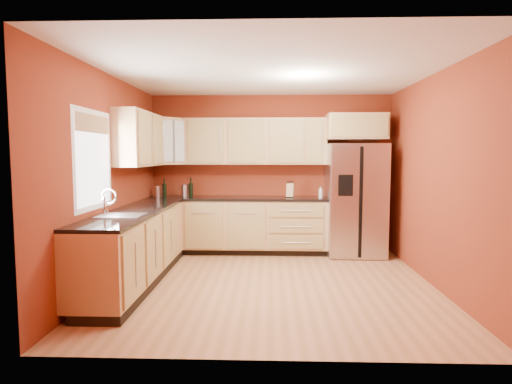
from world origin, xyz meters
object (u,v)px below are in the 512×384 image
canister_left (158,191)px  soap_dispenser (321,192)px  wine_bottle_a (164,188)px  refrigerator (355,200)px  knife_block (290,190)px

canister_left → soap_dispenser: (2.65, -0.07, -0.00)m
wine_bottle_a → soap_dispenser: bearing=-0.4°
refrigerator → knife_block: (-1.03, 0.07, 0.14)m
knife_block → soap_dispenser: size_ratio=1.27×
wine_bottle_a → knife_block: bearing=1.4°
refrigerator → canister_left: (-3.20, 0.07, 0.12)m
knife_block → soap_dispenser: 0.49m
canister_left → knife_block: bearing=-0.1°
refrigerator → canister_left: size_ratio=9.89×
refrigerator → wine_bottle_a: size_ratio=5.86×
refrigerator → wine_bottle_a: 3.08m
canister_left → knife_block: size_ratio=0.81×
refrigerator → knife_block: refrigerator is taller
knife_block → soap_dispenser: knife_block is taller
canister_left → wine_bottle_a: bearing=-23.6°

